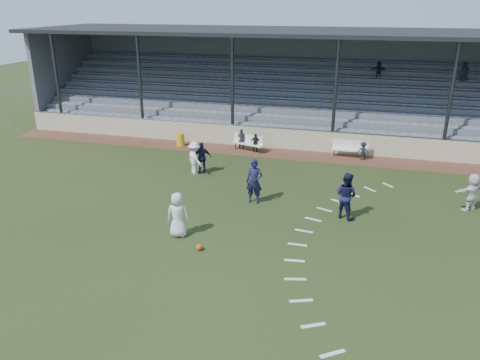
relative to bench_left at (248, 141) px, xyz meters
name	(u,v)px	position (x,y,z in m)	size (l,w,h in m)	color
ground	(222,235)	(1.74, -10.57, -0.58)	(90.00, 90.00, 0.00)	#273415
cinder_track	(277,153)	(1.74, -0.07, -0.57)	(34.00, 2.00, 0.02)	#563222
retaining_wall	(281,139)	(1.74, 0.98, 0.02)	(34.00, 0.18, 1.20)	#C0B994
bench_left	(248,141)	(0.00, 0.00, 0.00)	(2.03, 1.05, 0.95)	white
bench_right	(350,147)	(5.83, 0.37, 0.00)	(2.00, 0.48, 0.95)	white
trash_bin	(181,140)	(-4.19, -0.16, -0.18)	(0.48, 0.48, 0.77)	gold
football	(199,247)	(1.31, -11.89, -0.47)	(0.24, 0.24, 0.24)	#C54C0B
player_white_lead	(178,215)	(0.18, -11.06, 0.28)	(0.84, 0.55, 1.72)	white
player_navy_lead	(254,181)	(2.17, -7.29, 0.40)	(0.72, 0.47, 1.97)	#151639
player_navy_mid	(346,196)	(6.07, -7.76, 0.37)	(0.93, 0.73, 1.92)	#151639
player_white_wing	(195,158)	(-1.60, -4.56, 0.26)	(1.09, 0.63, 1.69)	white
player_navy_wing	(202,158)	(-1.29, -4.34, 0.24)	(0.96, 0.40, 1.64)	#151639
player_white_back	(472,192)	(11.09, -5.61, 0.22)	(1.50, 0.48, 1.62)	white
sub_left_near	(241,139)	(-0.43, 0.11, 0.06)	(0.45, 0.30, 1.24)	black
sub_left_far	(256,143)	(0.49, -0.15, -0.02)	(0.64, 0.27, 1.09)	black
sub_right	(363,151)	(6.55, -0.02, -0.04)	(0.67, 0.39, 1.04)	black
grandstand	(294,97)	(1.75, 5.69, 1.62)	(34.60, 9.00, 6.61)	slate
penalty_arc	(333,249)	(5.87, -10.57, -0.58)	(3.89, 14.63, 0.01)	white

